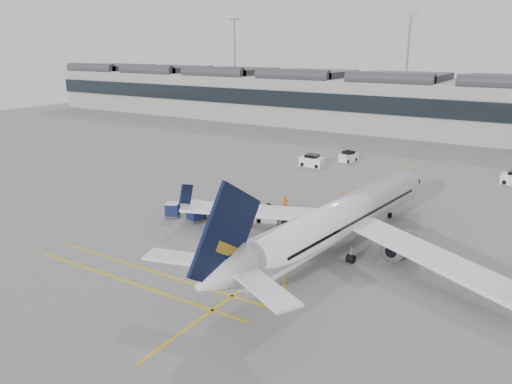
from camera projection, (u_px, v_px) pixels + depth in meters
The scene contains 17 objects.
ground at pixel (207, 231), 51.01m from camera, with size 220.00×220.00×0.00m, color gray.
terminal at pixel (409, 103), 107.77m from camera, with size 200.00×20.45×12.40m.
light_masts at pixel (421, 61), 117.69m from camera, with size 113.00×0.60×25.45m.
apron_markings at pixel (337, 220), 54.07m from camera, with size 0.25×60.00×0.01m, color gold.
airliner_main at pixel (338, 220), 45.46m from camera, with size 33.91×37.24×9.92m.
belt_loader at pixel (272, 216), 53.65m from camera, with size 4.80×3.17×1.92m.
baggage_cart_a at pixel (285, 219), 51.60m from camera, with size 2.00×1.83×1.72m.
baggage_cart_b at pixel (195, 213), 53.58m from camera, with size 2.02×1.84×1.76m.
baggage_cart_c at pixel (197, 209), 54.48m from camera, with size 1.81×1.51×1.86m.
baggage_cart_d at pixel (173, 209), 54.84m from camera, with size 1.96×1.82×1.64m.
ramp_agent_a at pixel (285, 204), 56.18m from camera, with size 0.73×0.48×1.99m, color #F9540D.
ramp_agent_b at pixel (249, 218), 51.85m from camera, with size 0.92×0.72×1.90m, color #F6510C.
pushback_tug at pixel (221, 214), 54.12m from camera, with size 2.58×1.77×1.36m.
safety_cone_nose at pixel (342, 192), 63.34m from camera, with size 0.38×0.38×0.53m, color #F24C0A.
safety_cone_engine at pixel (383, 231), 50.32m from camera, with size 0.39×0.39×0.54m, color #F24C0A.
service_van_left at pixel (312, 161), 77.76m from camera, with size 3.76×1.96×1.91m.
service_van_mid at pixel (348, 157), 81.15m from camera, with size 2.44×3.59×1.68m.
Camera 1 is at (29.54, -37.88, 18.32)m, focal length 35.00 mm.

